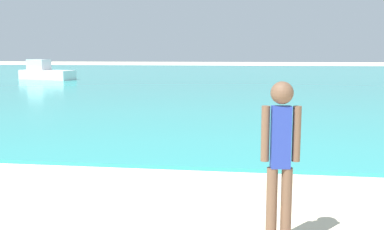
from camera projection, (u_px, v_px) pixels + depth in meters
name	position (u px, v px, depth m)	size (l,w,h in m)	color
water	(235.00, 76.00, 36.53)	(160.00, 60.00, 0.06)	teal
person_standing	(280.00, 155.00, 4.13)	(0.37, 0.21, 1.60)	brown
boat_far	(45.00, 73.00, 30.53)	(4.29, 2.49, 1.39)	white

